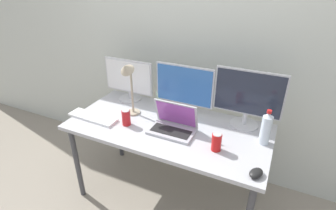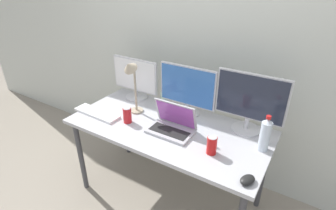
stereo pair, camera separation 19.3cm
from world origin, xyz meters
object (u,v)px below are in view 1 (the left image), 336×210
(water_bottle, at_px, (266,128))
(laptop_silver, at_px, (173,124))
(keyboard_main, at_px, (93,117))
(desk_lamp, at_px, (128,79))
(monitor_left, at_px, (129,79))
(soda_can_near_keyboard, at_px, (126,117))
(bamboo_vase, at_px, (160,98))
(soda_can_by_laptop, at_px, (216,142))
(work_desk, at_px, (168,133))
(monitor_center, at_px, (184,89))
(mouse_by_keyboard, at_px, (256,173))
(monitor_right, at_px, (248,97))

(water_bottle, bearing_deg, laptop_silver, -169.00)
(keyboard_main, relative_size, water_bottle, 1.62)
(keyboard_main, bearing_deg, desk_lamp, 36.39)
(keyboard_main, bearing_deg, monitor_left, 80.56)
(soda_can_near_keyboard, xyz_separation_m, bamboo_vase, (0.09, 0.39, 0.01))
(water_bottle, xyz_separation_m, soda_can_by_laptop, (-0.28, -0.22, -0.06))
(work_desk, distance_m, water_bottle, 0.72)
(monitor_center, bearing_deg, water_bottle, -14.07)
(mouse_by_keyboard, xyz_separation_m, soda_can_near_keyboard, (-0.99, 0.16, 0.04))
(monitor_right, relative_size, soda_can_near_keyboard, 3.98)
(bamboo_vase, height_order, desk_lamp, desk_lamp)
(monitor_center, height_order, laptop_silver, monitor_center)
(work_desk, distance_m, keyboard_main, 0.62)
(monitor_left, relative_size, bamboo_vase, 1.43)
(laptop_silver, bearing_deg, water_bottle, 11.00)
(monitor_center, relative_size, monitor_right, 0.96)
(soda_can_near_keyboard, bearing_deg, desk_lamp, 109.88)
(laptop_silver, bearing_deg, keyboard_main, -170.08)
(water_bottle, bearing_deg, monitor_right, 133.22)
(work_desk, relative_size, laptop_silver, 4.58)
(monitor_left, xyz_separation_m, laptop_silver, (0.58, -0.31, -0.14))
(monitor_right, relative_size, water_bottle, 1.94)
(soda_can_near_keyboard, relative_size, bamboo_vase, 0.39)
(water_bottle, distance_m, bamboo_vase, 0.92)
(keyboard_main, bearing_deg, work_desk, 16.65)
(monitor_left, distance_m, soda_can_near_keyboard, 0.46)
(keyboard_main, relative_size, soda_can_by_laptop, 3.33)
(monitor_center, distance_m, monitor_right, 0.50)
(monitor_right, distance_m, desk_lamp, 0.91)
(soda_can_near_keyboard, bearing_deg, mouse_by_keyboard, -8.86)
(soda_can_near_keyboard, distance_m, bamboo_vase, 0.40)
(monitor_center, relative_size, laptop_silver, 1.45)
(monitor_center, xyz_separation_m, bamboo_vase, (-0.23, 0.02, -0.14))
(monitor_left, bearing_deg, laptop_silver, -28.27)
(laptop_silver, height_order, bamboo_vase, bamboo_vase)
(monitor_right, bearing_deg, monitor_center, -178.71)
(keyboard_main, height_order, water_bottle, water_bottle)
(monitor_center, distance_m, laptop_silver, 0.33)
(water_bottle, relative_size, desk_lamp, 0.55)
(keyboard_main, relative_size, soda_can_near_keyboard, 3.33)
(bamboo_vase, bearing_deg, soda_can_near_keyboard, -103.60)
(monitor_right, height_order, keyboard_main, monitor_right)
(mouse_by_keyboard, relative_size, soda_can_near_keyboard, 0.82)
(water_bottle, bearing_deg, keyboard_main, -169.55)
(work_desk, distance_m, monitor_left, 0.63)
(mouse_by_keyboard, distance_m, desk_lamp, 1.12)
(work_desk, relative_size, soda_can_by_laptop, 12.14)
(laptop_silver, relative_size, desk_lamp, 0.71)
(mouse_by_keyboard, xyz_separation_m, bamboo_vase, (-0.90, 0.55, 0.06))
(work_desk, relative_size, monitor_center, 3.16)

